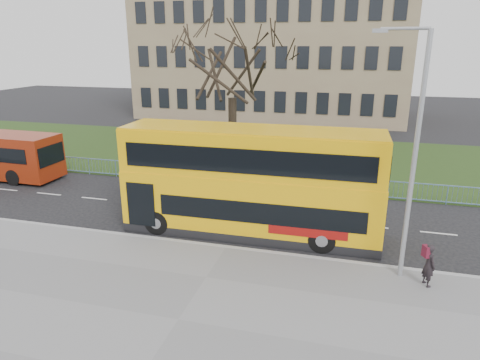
# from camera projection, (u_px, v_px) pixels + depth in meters

# --- Properties ---
(ground) EXTENTS (120.00, 120.00, 0.00)m
(ground) POSITION_uv_depth(u_px,v_px,m) (236.00, 234.00, 19.59)
(ground) COLOR black
(ground) RESTS_ON ground
(pavement) EXTENTS (80.00, 10.50, 0.12)m
(pavement) POSITION_uv_depth(u_px,v_px,m) (178.00, 321.00, 13.36)
(pavement) COLOR slate
(pavement) RESTS_ON ground
(kerb) EXTENTS (80.00, 0.20, 0.14)m
(kerb) POSITION_uv_depth(u_px,v_px,m) (226.00, 248.00, 18.14)
(kerb) COLOR #969699
(kerb) RESTS_ON ground
(grass_verge) EXTENTS (80.00, 15.40, 0.08)m
(grass_verge) POSITION_uv_depth(u_px,v_px,m) (286.00, 157.00, 32.73)
(grass_verge) COLOR #253C15
(grass_verge) RESTS_ON ground
(guard_railing) EXTENTS (40.00, 0.12, 1.10)m
(guard_railing) POSITION_uv_depth(u_px,v_px,m) (265.00, 180.00, 25.49)
(guard_railing) COLOR #6990BB
(guard_railing) RESTS_ON ground
(bare_tree) EXTENTS (8.10, 8.10, 11.57)m
(bare_tree) POSITION_uv_depth(u_px,v_px,m) (232.00, 83.00, 27.74)
(bare_tree) COLOR black
(bare_tree) RESTS_ON grass_verge
(civic_building) EXTENTS (30.00, 15.00, 14.00)m
(civic_building) POSITION_uv_depth(u_px,v_px,m) (274.00, 55.00, 50.90)
(civic_building) COLOR #846D54
(civic_building) RESTS_ON ground
(yellow_bus) EXTENTS (11.48, 2.88, 4.80)m
(yellow_bus) POSITION_uv_depth(u_px,v_px,m) (251.00, 179.00, 19.02)
(yellow_bus) COLOR #F5B30A
(yellow_bus) RESTS_ON ground
(pedestrian) EXTENTS (0.59, 0.68, 1.58)m
(pedestrian) POSITION_uv_depth(u_px,v_px,m) (429.00, 265.00, 15.02)
(pedestrian) COLOR black
(pedestrian) RESTS_ON pavement
(street_lamp) EXTENTS (1.84, 0.44, 8.72)m
(street_lamp) POSITION_uv_depth(u_px,v_px,m) (412.00, 150.00, 14.50)
(street_lamp) COLOR #9CA0A5
(street_lamp) RESTS_ON pavement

